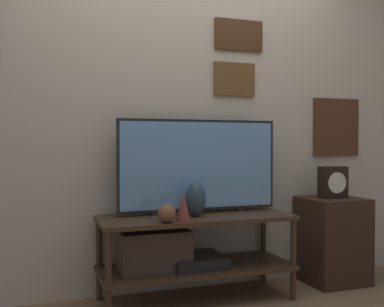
{
  "coord_description": "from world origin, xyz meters",
  "views": [
    {
      "loc": [
        -1.01,
        -2.54,
        1.05
      ],
      "look_at": [
        -0.03,
        0.28,
        0.99
      ],
      "focal_mm": 42.0,
      "sensor_mm": 36.0,
      "label": 1
    }
  ],
  "objects_px": {
    "vase_round_glass": "(167,213)",
    "television": "(199,165)",
    "mantel_clock": "(333,182)",
    "vase_slim_bronze": "(183,207)",
    "vase_urn_stoneware": "(196,199)"
  },
  "relations": [
    {
      "from": "vase_round_glass",
      "to": "television",
      "type": "bearing_deg",
      "value": 42.91
    },
    {
      "from": "vase_round_glass",
      "to": "mantel_clock",
      "type": "height_order",
      "value": "mantel_clock"
    },
    {
      "from": "vase_slim_bronze",
      "to": "vase_round_glass",
      "type": "height_order",
      "value": "vase_slim_bronze"
    },
    {
      "from": "vase_urn_stoneware",
      "to": "vase_round_glass",
      "type": "relative_size",
      "value": 2.03
    },
    {
      "from": "vase_slim_bronze",
      "to": "vase_round_glass",
      "type": "bearing_deg",
      "value": -161.52
    },
    {
      "from": "mantel_clock",
      "to": "vase_slim_bronze",
      "type": "bearing_deg",
      "value": -171.91
    },
    {
      "from": "vase_slim_bronze",
      "to": "mantel_clock",
      "type": "xyz_separation_m",
      "value": [
        1.25,
        0.18,
        0.1
      ]
    },
    {
      "from": "vase_slim_bronze",
      "to": "mantel_clock",
      "type": "distance_m",
      "value": 1.27
    },
    {
      "from": "television",
      "to": "vase_urn_stoneware",
      "type": "xyz_separation_m",
      "value": [
        -0.07,
        -0.13,
        -0.22
      ]
    },
    {
      "from": "television",
      "to": "vase_round_glass",
      "type": "height_order",
      "value": "television"
    },
    {
      "from": "television",
      "to": "vase_urn_stoneware",
      "type": "relative_size",
      "value": 4.95
    },
    {
      "from": "vase_urn_stoneware",
      "to": "vase_slim_bronze",
      "type": "xyz_separation_m",
      "value": [
        -0.13,
        -0.12,
        -0.03
      ]
    },
    {
      "from": "vase_slim_bronze",
      "to": "vase_round_glass",
      "type": "xyz_separation_m",
      "value": [
        -0.12,
        -0.04,
        -0.03
      ]
    },
    {
      "from": "television",
      "to": "vase_round_glass",
      "type": "bearing_deg",
      "value": -137.09
    },
    {
      "from": "mantel_clock",
      "to": "television",
      "type": "bearing_deg",
      "value": 176.01
    }
  ]
}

